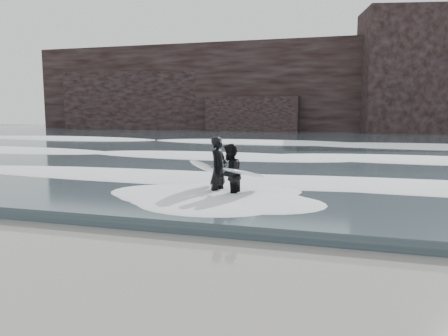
% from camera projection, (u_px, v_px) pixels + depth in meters
% --- Properties ---
extents(ground, '(120.00, 120.00, 0.00)m').
position_uv_depth(ground, '(151.00, 298.00, 6.08)').
color(ground, '#806150').
rests_on(ground, ground).
extents(sea, '(90.00, 52.00, 0.30)m').
position_uv_depth(sea, '(318.00, 142.00, 33.60)').
color(sea, '#33434A').
rests_on(sea, ground).
extents(headland, '(70.00, 9.00, 10.00)m').
position_uv_depth(headland, '(332.00, 88.00, 49.10)').
color(headland, black).
rests_on(headland, ground).
extents(foam_near, '(60.00, 3.20, 0.20)m').
position_uv_depth(foam_near, '(270.00, 176.00, 14.57)').
color(foam_near, white).
rests_on(foam_near, sea).
extents(foam_mid, '(60.00, 4.00, 0.24)m').
position_uv_depth(foam_mid, '(297.00, 155.00, 21.22)').
color(foam_mid, white).
rests_on(foam_mid, sea).
extents(foam_far, '(60.00, 4.80, 0.30)m').
position_uv_depth(foam_far, '(314.00, 142.00, 29.76)').
color(foam_far, white).
rests_on(foam_far, sea).
extents(surfer_left, '(1.03, 1.87, 1.86)m').
position_uv_depth(surfer_left, '(217.00, 169.00, 12.41)').
color(surfer_left, black).
rests_on(surfer_left, ground).
extents(surfer_right, '(1.30, 2.09, 1.70)m').
position_uv_depth(surfer_right, '(231.00, 175.00, 11.89)').
color(surfer_right, black).
rests_on(surfer_right, ground).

